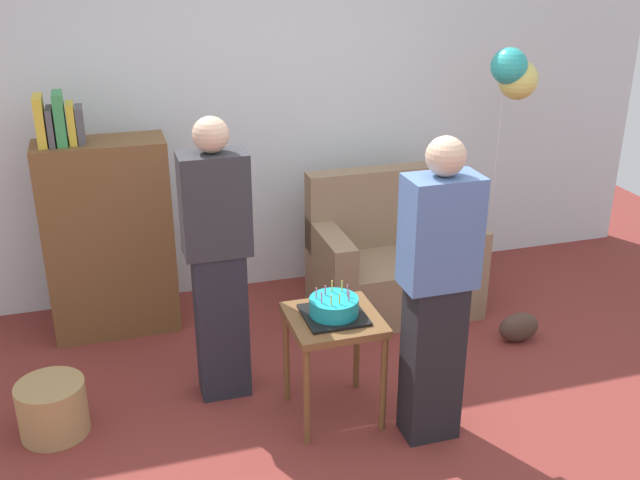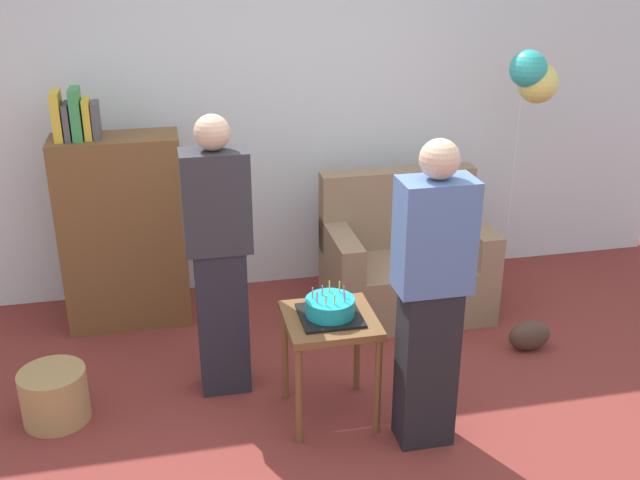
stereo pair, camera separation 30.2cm
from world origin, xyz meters
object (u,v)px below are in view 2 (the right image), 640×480
Objects in this scene: balloon_bunch at (534,77)px; birthday_cake at (330,308)px; person_holding_cake at (431,297)px; bookshelf at (122,229)px; wicker_basket at (55,396)px; couch at (404,264)px; side_table at (330,332)px; handbag at (529,336)px; person_blowing_candles at (219,257)px.

birthday_cake is at bearing -145.67° from balloon_bunch.
person_holding_cake is 1.99m from balloon_bunch.
person_holding_cake is (1.53, -1.66, 0.16)m from bookshelf.
balloon_bunch is (3.08, 0.82, 1.46)m from wicker_basket.
couch is 1.42m from birthday_cake.
bookshelf is 0.90× the size of balloon_bunch.
balloon_bunch is at bearing 34.33° from side_table.
balloon_bunch reaches higher than birthday_cake.
couch is at bearing 54.97° from birthday_cake.
handbag is (0.97, 0.71, -0.73)m from person_holding_cake.
bookshelf is 5.03× the size of birthday_cake.
person_blowing_candles is at bearing 7.50° from wicker_basket.
bookshelf is at bearing 173.39° from couch.
person_blowing_candles is at bearing -59.48° from bookshelf.
birthday_cake is (-0.79, -1.13, 0.32)m from couch.
bookshelf is 1.12m from person_blowing_candles.
bookshelf is at bearing 129.06° from birthday_cake.
couch is at bearing -6.61° from bookshelf.
person_blowing_candles is at bearing -179.84° from handbag.
couch is 1.93m from bookshelf.
bookshelf reaches higher than side_table.
couch is 3.06× the size of wicker_basket.
wicker_basket is at bearing 169.43° from birthday_cake.
birthday_cake is at bearing -50.94° from bookshelf.
person_holding_cake is (-0.36, -1.44, 0.49)m from couch.
birthday_cake reaches higher than handbag.
person_holding_cake is (0.44, -0.30, 0.31)m from side_table.
birthday_cake is 0.18× the size of balloon_bunch.
birthday_cake is at bearing -163.93° from handbag.
bookshelf is 1.75m from side_table.
couch is at bearing 130.06° from handbag.
wicker_basket is 1.29× the size of handbag.
birthday_cake reaches higher than wicker_basket.
balloon_bunch reaches higher than couch.
balloon_bunch is (2.70, -0.25, 0.94)m from bookshelf.
person_holding_cake reaches higher than couch.
bookshelf reaches higher than birthday_cake.
person_blowing_candles reaches higher than side_table.
side_table is 0.38× the size of person_holding_cake.
bookshelf is (-1.89, 0.22, 0.34)m from couch.
couch reaches higher than wicker_basket.
bookshelf is 2.26m from person_holding_cake.
couch is at bearing 20.68° from wicker_basket.
side_table is 0.62m from person_holding_cake.
bookshelf is at bearing 121.45° from person_blowing_candles.
person_holding_cake is at bearing -47.21° from bookshelf.
couch is 1.60m from person_blowing_candles.
person_blowing_candles is (-1.33, -0.73, 0.49)m from couch.
wicker_basket is at bearing -3.41° from person_holding_cake.
person_blowing_candles is at bearing 143.28° from birthday_cake.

